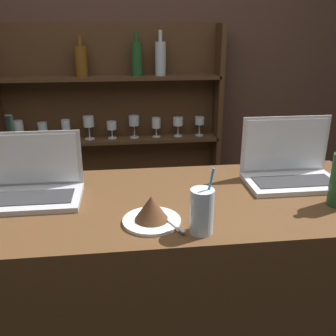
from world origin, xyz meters
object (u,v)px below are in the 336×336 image
at_px(laptop_near, 30,184).
at_px(water_glass, 202,211).
at_px(wine_bottle_dark, 15,157).
at_px(laptop_far, 290,167).
at_px(cake_plate, 152,212).

distance_m(laptop_near, water_glass, 0.61).
bearing_deg(water_glass, wine_bottle_dark, 143.18).
bearing_deg(laptop_far, water_glass, -140.55).
xyz_separation_m(laptop_near, cake_plate, (0.40, -0.23, -0.01)).
bearing_deg(cake_plate, water_glass, -28.73).
bearing_deg(water_glass, laptop_far, 39.45).
bearing_deg(laptop_far, laptop_near, -178.06).
relative_size(laptop_near, laptop_far, 1.00).
bearing_deg(laptop_near, cake_plate, -29.84).
xyz_separation_m(laptop_far, cake_plate, (-0.54, -0.26, -0.02)).
relative_size(laptop_far, wine_bottle_dark, 1.36).
relative_size(laptop_near, wine_bottle_dark, 1.36).
height_order(cake_plate, water_glass, water_glass).
relative_size(water_glass, wine_bottle_dark, 0.77).
bearing_deg(water_glass, laptop_near, 150.44).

